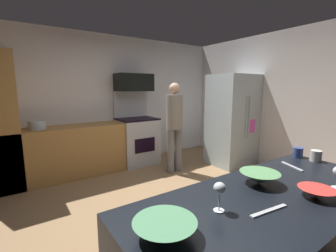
{
  "coord_description": "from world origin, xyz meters",
  "views": [
    {
      "loc": [
        -1.7,
        -2.25,
        1.56
      ],
      "look_at": [
        0.05,
        0.3,
        1.05
      ],
      "focal_mm": 24.61,
      "sensor_mm": 36.0,
      "label": 1
    }
  ],
  "objects_px": {
    "person_cook": "(174,123)",
    "mug_tea": "(316,156)",
    "oven_range": "(137,139)",
    "microwave": "(134,82)",
    "mixing_bowl_prep": "(316,193)",
    "mug_coffee": "(298,152)",
    "refrigerator": "(232,120)",
    "mixing_bowl_small": "(165,229)",
    "mixing_bowl_large": "(259,178)",
    "wine_glass_extra": "(220,190)",
    "stock_pot": "(37,125)"
  },
  "relations": [
    {
      "from": "wine_glass_extra",
      "to": "stock_pot",
      "type": "distance_m",
      "value": 3.48
    },
    {
      "from": "microwave",
      "to": "mug_tea",
      "type": "bearing_deg",
      "value": -87.62
    },
    {
      "from": "microwave",
      "to": "mug_coffee",
      "type": "relative_size",
      "value": 7.8
    },
    {
      "from": "microwave",
      "to": "mixing_bowl_large",
      "type": "height_order",
      "value": "microwave"
    },
    {
      "from": "oven_range",
      "to": "mixing_bowl_small",
      "type": "bearing_deg",
      "value": -114.89
    },
    {
      "from": "mug_coffee",
      "to": "wine_glass_extra",
      "type": "bearing_deg",
      "value": -169.18
    },
    {
      "from": "person_cook",
      "to": "mug_tea",
      "type": "height_order",
      "value": "person_cook"
    },
    {
      "from": "person_cook",
      "to": "mug_coffee",
      "type": "bearing_deg",
      "value": -95.12
    },
    {
      "from": "refrigerator",
      "to": "mixing_bowl_prep",
      "type": "xyz_separation_m",
      "value": [
        -2.23,
        -2.53,
        0.02
      ]
    },
    {
      "from": "person_cook",
      "to": "mug_coffee",
      "type": "height_order",
      "value": "person_cook"
    },
    {
      "from": "mixing_bowl_prep",
      "to": "stock_pot",
      "type": "height_order",
      "value": "stock_pot"
    },
    {
      "from": "refrigerator",
      "to": "mixing_bowl_large",
      "type": "bearing_deg",
      "value": -136.65
    },
    {
      "from": "mixing_bowl_large",
      "to": "mixing_bowl_small",
      "type": "bearing_deg",
      "value": -172.7
    },
    {
      "from": "microwave",
      "to": "refrigerator",
      "type": "bearing_deg",
      "value": -36.89
    },
    {
      "from": "refrigerator",
      "to": "mug_tea",
      "type": "distance_m",
      "value": 2.64
    },
    {
      "from": "mixing_bowl_prep",
      "to": "mug_tea",
      "type": "bearing_deg",
      "value": 23.49
    },
    {
      "from": "oven_range",
      "to": "mixing_bowl_large",
      "type": "distance_m",
      "value": 3.43
    },
    {
      "from": "oven_range",
      "to": "mixing_bowl_large",
      "type": "relative_size",
      "value": 5.49
    },
    {
      "from": "person_cook",
      "to": "mixing_bowl_prep",
      "type": "xyz_separation_m",
      "value": [
        -0.96,
        -2.8,
        0.0
      ]
    },
    {
      "from": "mug_coffee",
      "to": "stock_pot",
      "type": "xyz_separation_m",
      "value": [
        -1.92,
        3.17,
        0.02
      ]
    },
    {
      "from": "microwave",
      "to": "mixing_bowl_prep",
      "type": "distance_m",
      "value": 3.86
    },
    {
      "from": "refrigerator",
      "to": "mixing_bowl_large",
      "type": "relative_size",
      "value": 6.68
    },
    {
      "from": "person_cook",
      "to": "mug_coffee",
      "type": "relative_size",
      "value": 17.42
    },
    {
      "from": "mixing_bowl_large",
      "to": "mixing_bowl_small",
      "type": "xyz_separation_m",
      "value": [
        -0.87,
        -0.11,
        -0.0
      ]
    },
    {
      "from": "wine_glass_extra",
      "to": "mug_coffee",
      "type": "bearing_deg",
      "value": 10.82
    },
    {
      "from": "wine_glass_extra",
      "to": "stock_pot",
      "type": "bearing_deg",
      "value": 99.19
    },
    {
      "from": "refrigerator",
      "to": "mixing_bowl_prep",
      "type": "distance_m",
      "value": 3.37
    },
    {
      "from": "mixing_bowl_prep",
      "to": "stock_pot",
      "type": "relative_size",
      "value": 0.83
    },
    {
      "from": "mixing_bowl_small",
      "to": "wine_glass_extra",
      "type": "height_order",
      "value": "wine_glass_extra"
    },
    {
      "from": "mixing_bowl_prep",
      "to": "mug_coffee",
      "type": "bearing_deg",
      "value": 32.84
    },
    {
      "from": "mug_tea",
      "to": "mixing_bowl_prep",
      "type": "bearing_deg",
      "value": -156.51
    },
    {
      "from": "mug_coffee",
      "to": "mug_tea",
      "type": "distance_m",
      "value": 0.15
    },
    {
      "from": "person_cook",
      "to": "mug_tea",
      "type": "xyz_separation_m",
      "value": [
        -0.2,
        -2.47,
        0.02
      ]
    },
    {
      "from": "person_cook",
      "to": "mixing_bowl_prep",
      "type": "height_order",
      "value": "person_cook"
    },
    {
      "from": "mixing_bowl_small",
      "to": "wine_glass_extra",
      "type": "xyz_separation_m",
      "value": [
        0.36,
        0.01,
        0.09
      ]
    },
    {
      "from": "mixing_bowl_small",
      "to": "mug_tea",
      "type": "bearing_deg",
      "value": 3.97
    },
    {
      "from": "microwave",
      "to": "mixing_bowl_small",
      "type": "xyz_separation_m",
      "value": [
        -1.6,
        -3.52,
        -0.74
      ]
    },
    {
      "from": "microwave",
      "to": "mixing_bowl_small",
      "type": "bearing_deg",
      "value": -114.35
    },
    {
      "from": "mixing_bowl_small",
      "to": "wine_glass_extra",
      "type": "bearing_deg",
      "value": 2.2
    },
    {
      "from": "refrigerator",
      "to": "wine_glass_extra",
      "type": "relative_size",
      "value": 11.09
    },
    {
      "from": "oven_range",
      "to": "person_cook",
      "type": "relative_size",
      "value": 0.91
    },
    {
      "from": "person_cook",
      "to": "stock_pot",
      "type": "bearing_deg",
      "value": 158.07
    },
    {
      "from": "oven_range",
      "to": "mug_tea",
      "type": "relative_size",
      "value": 14.92
    },
    {
      "from": "stock_pot",
      "to": "mixing_bowl_prep",
      "type": "bearing_deg",
      "value": -72.28
    },
    {
      "from": "wine_glass_extra",
      "to": "mug_tea",
      "type": "height_order",
      "value": "wine_glass_extra"
    },
    {
      "from": "person_cook",
      "to": "stock_pot",
      "type": "xyz_separation_m",
      "value": [
        -2.13,
        0.86,
        0.05
      ]
    },
    {
      "from": "mixing_bowl_small",
      "to": "stock_pot",
      "type": "distance_m",
      "value": 3.45
    },
    {
      "from": "refrigerator",
      "to": "mixing_bowl_prep",
      "type": "height_order",
      "value": "refrigerator"
    },
    {
      "from": "mixing_bowl_large",
      "to": "mug_tea",
      "type": "bearing_deg",
      "value": 0.61
    },
    {
      "from": "refrigerator",
      "to": "mixing_bowl_small",
      "type": "relative_size",
      "value": 6.22
    }
  ]
}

